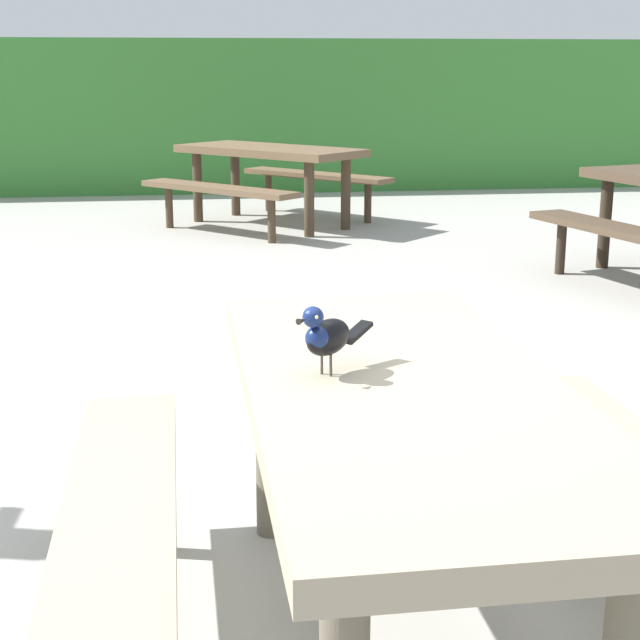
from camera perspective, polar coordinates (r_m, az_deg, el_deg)
name	(u,v)px	position (r m, az deg, el deg)	size (l,w,h in m)	color
ground_plane	(340,599)	(2.89, 1.15, -16.07)	(60.00, 60.00, 0.00)	#A3A099
hedge_wall	(217,113)	(12.76, -6.06, 12.00)	(28.00, 2.33, 1.78)	#387A33
picnic_table_foreground	(402,451)	(2.43, 4.85, -7.67)	(1.70, 1.81, 0.74)	gray
bird_grackle	(326,335)	(2.37, 0.33, -0.90)	(0.22, 0.22, 0.18)	black
picnic_table_mid_right	(269,167)	(9.26, -2.98, 8.97)	(2.40, 2.40, 0.74)	brown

